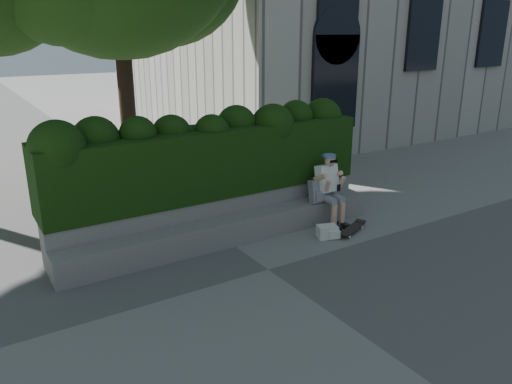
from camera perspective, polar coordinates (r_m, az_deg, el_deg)
ground at (r=7.99m, az=1.41°, el=-8.86°), size 80.00×80.00×0.00m
bench_ledge at (r=8.87m, az=-3.06°, el=-4.46°), size 6.00×0.45×0.45m
planter_wall at (r=9.20m, az=-4.52°, el=-2.64°), size 6.00×0.50×0.75m
hedge at (r=9.10m, az=-5.34°, el=3.54°), size 6.00×1.00×1.20m
person at (r=9.69m, az=8.30°, el=0.64°), size 0.40×0.76×1.38m
skateboard at (r=9.52m, az=10.90°, el=-4.17°), size 0.80×0.49×0.08m
backpack_plaid at (r=9.64m, az=7.01°, el=0.11°), size 0.31×0.18×0.44m
backpack_ground at (r=9.20m, az=8.14°, el=-4.51°), size 0.42×0.35×0.23m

